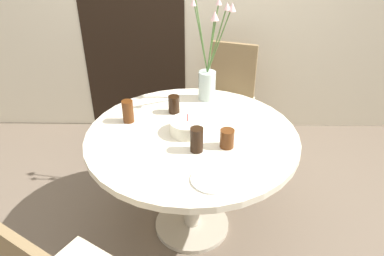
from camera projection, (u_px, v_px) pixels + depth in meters
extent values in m
plane|color=#6B5B4C|center=(192.00, 225.00, 2.56)|extent=(16.00, 16.00, 0.00)
cube|color=black|center=(132.00, 21.00, 3.19)|extent=(0.90, 0.01, 2.05)
cylinder|color=beige|center=(192.00, 137.00, 2.19)|extent=(1.24, 1.24, 0.04)
cylinder|color=#B7AD99|center=(192.00, 184.00, 2.37)|extent=(0.10, 0.10, 0.67)
cylinder|color=#B7AD99|center=(192.00, 224.00, 2.55)|extent=(0.50, 0.50, 0.03)
cube|color=beige|center=(227.00, 106.00, 3.10)|extent=(0.50, 0.50, 0.04)
cube|color=olive|center=(233.00, 70.00, 3.12)|extent=(0.37, 0.14, 0.46)
cylinder|color=olive|center=(201.00, 137.00, 3.13)|extent=(0.03, 0.03, 0.43)
cylinder|color=olive|center=(241.00, 144.00, 3.04)|extent=(0.03, 0.03, 0.43)
cylinder|color=olive|center=(212.00, 118.00, 3.40)|extent=(0.03, 0.03, 0.43)
cylinder|color=olive|center=(249.00, 123.00, 3.32)|extent=(0.03, 0.03, 0.43)
cylinder|color=white|center=(187.00, 127.00, 2.17)|extent=(0.21, 0.21, 0.08)
cylinder|color=#E54C4C|center=(187.00, 117.00, 2.14)|extent=(0.01, 0.01, 0.04)
cylinder|color=#B2C6C1|center=(207.00, 85.00, 2.52)|extent=(0.12, 0.12, 0.20)
cylinder|color=#4C7538|center=(201.00, 39.00, 2.36)|extent=(0.10, 0.03, 0.44)
cone|color=beige|center=(194.00, 2.00, 2.25)|extent=(0.04, 0.04, 0.04)
cylinder|color=#4C7538|center=(213.00, 38.00, 2.36)|extent=(0.07, 0.03, 0.45)
cone|color=beige|center=(219.00, 1.00, 2.25)|extent=(0.04, 0.04, 0.04)
cylinder|color=#4C7538|center=(201.00, 33.00, 2.37)|extent=(0.10, 0.09, 0.50)
cylinder|color=#4C7538|center=(219.00, 42.00, 2.29)|extent=(0.13, 0.14, 0.46)
cone|color=beige|center=(232.00, 7.00, 2.12)|extent=(0.05, 0.05, 0.05)
cylinder|color=#4C7538|center=(211.00, 45.00, 2.38)|extent=(0.05, 0.02, 0.37)
cone|color=beige|center=(215.00, 16.00, 2.28)|extent=(0.05, 0.05, 0.06)
cylinder|color=#4C7538|center=(217.00, 42.00, 2.29)|extent=(0.11, 0.15, 0.46)
cone|color=beige|center=(227.00, 6.00, 2.11)|extent=(0.04, 0.04, 0.04)
cylinder|color=white|center=(213.00, 179.00, 1.81)|extent=(0.22, 0.22, 0.01)
cylinder|color=#51280F|center=(227.00, 139.00, 2.04)|extent=(0.08, 0.08, 0.11)
cylinder|color=black|center=(197.00, 140.00, 2.00)|extent=(0.07, 0.07, 0.14)
cylinder|color=black|center=(174.00, 104.00, 2.37)|extent=(0.07, 0.07, 0.11)
cylinder|color=#51280F|center=(128.00, 111.00, 2.27)|extent=(0.07, 0.07, 0.14)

